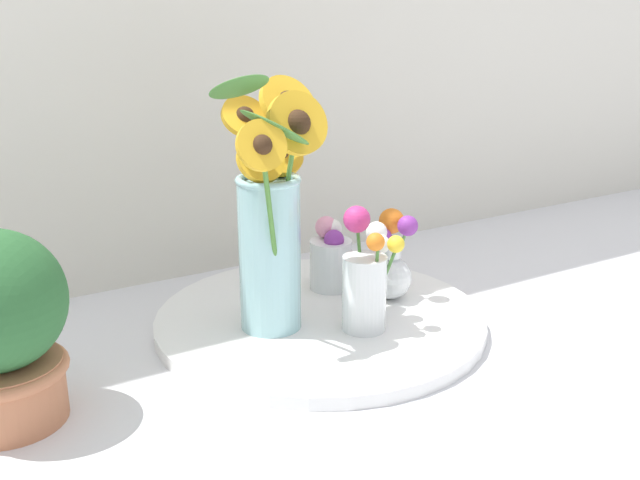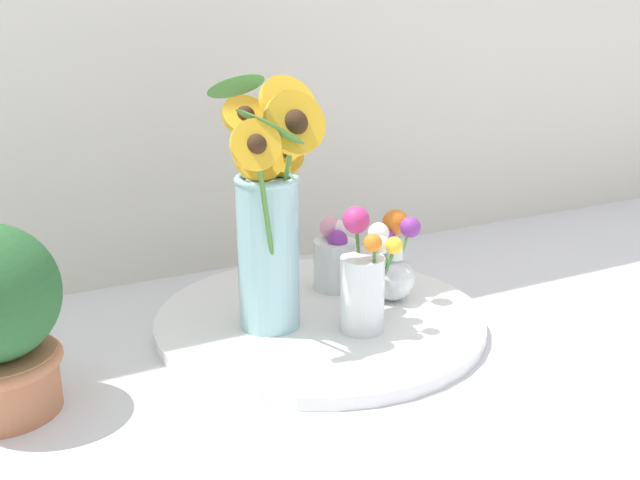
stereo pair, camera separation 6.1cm
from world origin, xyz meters
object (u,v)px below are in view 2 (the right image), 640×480
at_px(mason_jar_sunflowers, 270,220).
at_px(vase_small_back, 334,257).
at_px(serving_tray, 320,320).
at_px(vase_small_center, 364,281).
at_px(vase_bulb_right, 392,260).

bearing_deg(mason_jar_sunflowers, vase_small_back, 30.01).
xyz_separation_m(mason_jar_sunflowers, vase_small_back, (0.16, 0.09, -0.11)).
height_order(serving_tray, vase_small_back, vase_small_back).
bearing_deg(mason_jar_sunflowers, vase_small_center, -33.04).
xyz_separation_m(serving_tray, mason_jar_sunflowers, (-0.08, -0.00, 0.18)).
distance_m(serving_tray, vase_bulb_right, 0.15).
distance_m(serving_tray, vase_small_back, 0.13).
height_order(serving_tray, mason_jar_sunflowers, mason_jar_sunflowers).
xyz_separation_m(vase_small_center, vase_bulb_right, (0.10, 0.08, -0.01)).
relative_size(serving_tray, mason_jar_sunflowers, 1.32).
bearing_deg(vase_bulb_right, vase_small_back, 125.19).
height_order(vase_small_center, vase_bulb_right, vase_small_center).
bearing_deg(mason_jar_sunflowers, serving_tray, 0.76).
bearing_deg(serving_tray, vase_bulb_right, 1.68).
relative_size(vase_bulb_right, vase_small_back, 1.18).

